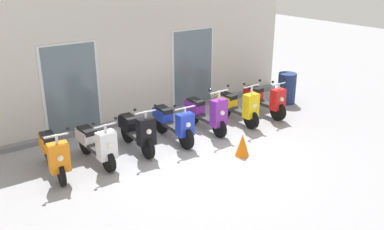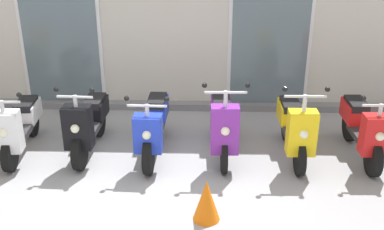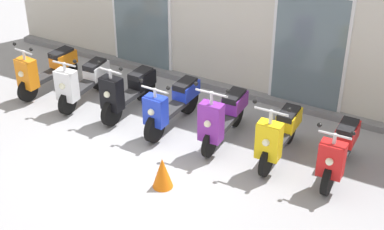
{
  "view_description": "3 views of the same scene",
  "coord_description": "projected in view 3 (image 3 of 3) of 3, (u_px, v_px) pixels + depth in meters",
  "views": [
    {
      "loc": [
        -5.14,
        -6.9,
        4.16
      ],
      "look_at": [
        0.44,
        0.9,
        0.59
      ],
      "focal_mm": 39.54,
      "sensor_mm": 36.0,
      "label": 1
    },
    {
      "loc": [
        0.72,
        -5.28,
        3.44
      ],
      "look_at": [
        0.53,
        0.91,
        0.68
      ],
      "focal_mm": 44.73,
      "sensor_mm": 36.0,
      "label": 2
    },
    {
      "loc": [
        4.64,
        -6.67,
        5.51
      ],
      "look_at": [
        0.62,
        0.56,
        0.65
      ],
      "focal_mm": 54.28,
      "sensor_mm": 36.0,
      "label": 3
    }
  ],
  "objects": [
    {
      "name": "ground_plane",
      "position": [
        144.0,
        154.0,
        9.76
      ],
      "size": [
        40.0,
        40.0,
        0.0
      ],
      "primitive_type": "plane",
      "color": "#939399"
    },
    {
      "name": "scooter_purple",
      "position": [
        223.0,
        116.0,
        9.86
      ],
      "size": [
        0.63,
        1.57,
        1.3
      ],
      "color": "black",
      "rests_on": "ground_plane"
    },
    {
      "name": "scooter_orange",
      "position": [
        46.0,
        69.0,
        11.49
      ],
      "size": [
        0.53,
        1.55,
        1.17
      ],
      "color": "black",
      "rests_on": "ground_plane"
    },
    {
      "name": "storefront_facade",
      "position": [
        224.0,
        5.0,
        11.11
      ],
      "size": [
        10.21,
        0.5,
        3.53
      ],
      "color": "beige",
      "rests_on": "ground_plane"
    },
    {
      "name": "scooter_blue",
      "position": [
        172.0,
        104.0,
        10.32
      ],
      "size": [
        0.6,
        1.67,
        1.12
      ],
      "color": "black",
      "rests_on": "ground_plane"
    },
    {
      "name": "traffic_cone",
      "position": [
        162.0,
        173.0,
        8.87
      ],
      "size": [
        0.32,
        0.32,
        0.52
      ],
      "primitive_type": "cone",
      "color": "orange",
      "rests_on": "ground_plane"
    },
    {
      "name": "scooter_black",
      "position": [
        128.0,
        91.0,
        10.72
      ],
      "size": [
        0.55,
        1.57,
        1.2
      ],
      "color": "black",
      "rests_on": "ground_plane"
    },
    {
      "name": "scooter_red",
      "position": [
        339.0,
        150.0,
        9.02
      ],
      "size": [
        0.56,
        1.57,
        1.15
      ],
      "color": "black",
      "rests_on": "ground_plane"
    },
    {
      "name": "scooter_yellow",
      "position": [
        279.0,
        134.0,
        9.41
      ],
      "size": [
        0.62,
        1.56,
        1.27
      ],
      "color": "black",
      "rests_on": "ground_plane"
    },
    {
      "name": "scooter_white",
      "position": [
        83.0,
        81.0,
        11.12
      ],
      "size": [
        0.56,
        1.54,
        1.15
      ],
      "color": "black",
      "rests_on": "ground_plane"
    }
  ]
}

